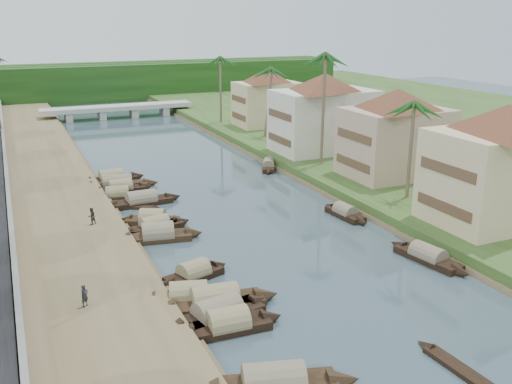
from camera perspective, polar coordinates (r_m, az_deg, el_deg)
name	(u,v)px	position (r m, az deg, el deg)	size (l,w,h in m)	color
ground	(294,259)	(45.54, 3.77, -6.69)	(220.00, 220.00, 0.00)	#364852
left_bank	(56,207)	(59.68, -19.33, -1.39)	(10.00, 180.00, 0.80)	brown
right_bank	(356,168)	(70.92, 9.95, 2.35)	(16.00, 180.00, 1.20)	#2E471C
retaining_wall	(9,203)	(59.30, -23.45, -1.01)	(0.40, 180.00, 1.10)	slate
treeline	(93,82)	(138.94, -15.94, 10.54)	(120.00, 14.00, 8.00)	black
bridge	(117,109)	(111.80, -13.68, 8.07)	(28.00, 4.00, 2.40)	#A9A89E
building_near	(502,163)	(53.30, 23.41, 2.71)	(14.85, 14.85, 10.20)	beige
building_mid	(396,132)	(65.54, 13.83, 5.87)	(14.11, 14.11, 9.70)	tan
building_far	(324,112)	(76.35, 6.84, 7.97)	(15.59, 15.59, 10.20)	silver
building_distant	(267,97)	(94.41, 1.12, 9.51)	(12.62, 12.62, 9.20)	beige
sampan_1	(228,325)	(35.64, -2.83, -13.13)	(7.40, 2.11, 2.19)	black
sampan_2	(215,302)	(38.27, -4.12, -10.88)	(9.13, 2.88, 2.35)	black
sampan_3	(218,315)	(36.75, -3.83, -12.14)	(8.73, 3.41, 2.29)	black
sampan_4	(189,297)	(39.05, -6.75, -10.36)	(7.60, 3.63, 2.13)	black
sampan_5	(194,274)	(42.20, -6.24, -8.16)	(6.36, 3.38, 2.02)	black
sampan_6	(158,236)	(49.68, -9.77, -4.31)	(8.06, 3.16, 2.34)	black
sampan_7	(155,227)	(51.81, -10.09, -3.43)	(7.32, 2.73, 1.95)	black
sampan_8	(153,220)	(53.54, -10.31, -2.76)	(6.66, 4.53, 2.09)	black
sampan_9	(142,201)	(59.17, -11.37, -0.88)	(8.74, 2.25, 2.19)	black
sampan_10	(118,195)	(61.67, -13.68, -0.31)	(6.97, 3.01, 1.93)	black
sampan_11	(121,189)	(63.90, -13.39, 0.33)	(7.22, 1.85, 2.09)	black
sampan_12	(118,184)	(65.82, -13.66, 0.80)	(9.41, 3.70, 2.20)	black
sampan_13	(112,178)	(68.20, -14.24, 1.32)	(7.98, 2.10, 2.17)	black
sampan_14	(428,257)	(46.76, 16.81, -6.23)	(2.77, 8.10, 1.97)	black
sampan_15	(345,213)	(55.17, 8.90, -2.09)	(1.93, 6.61, 1.81)	black
sampan_16	(269,166)	(71.96, 1.26, 2.66)	(4.26, 6.98, 1.80)	black
canoe_0	(461,371)	(34.03, 19.86, -16.46)	(1.35, 6.85, 0.90)	black
canoe_1	(203,315)	(37.44, -5.35, -12.15)	(4.64, 1.41, 0.74)	black
canoe_2	(136,208)	(58.27, -11.92, -1.53)	(5.16, 3.68, 0.81)	black
palm_1	(414,106)	(56.58, 15.53, 8.32)	(3.20, 3.20, 10.87)	brown
palm_2	(325,58)	(68.02, 6.89, 13.18)	(3.20, 3.20, 14.55)	brown
palm_3	(267,70)	(84.66, 1.07, 12.06)	(3.20, 3.20, 11.48)	brown
palm_7	(220,59)	(96.75, -3.63, 13.09)	(3.20, 3.20, 12.25)	brown
tree_6	(344,110)	(81.60, 8.79, 8.10)	(4.75, 4.75, 6.68)	#493C29
person_near	(85,296)	(38.06, -16.77, -9.91)	(0.53, 0.35, 1.46)	#232229
person_far	(92,216)	(52.29, -16.13, -2.32)	(0.74, 0.58, 1.52)	#2B241E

